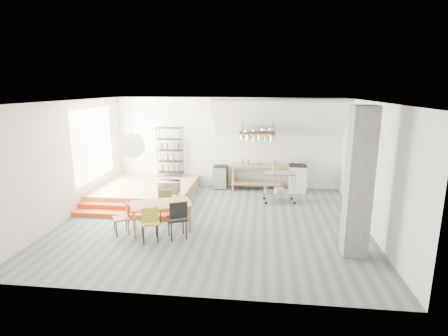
# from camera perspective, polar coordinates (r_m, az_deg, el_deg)

# --- Properties ---
(floor) EXTENTS (8.00, 8.00, 0.00)m
(floor) POSITION_cam_1_polar(r_m,az_deg,el_deg) (9.56, -1.80, -8.70)
(floor) COLOR #515A5D
(floor) RESTS_ON ground
(wall_back) EXTENTS (8.00, 0.04, 3.20)m
(wall_back) POSITION_cam_1_polar(r_m,az_deg,el_deg) (12.51, 0.44, 4.11)
(wall_back) COLOR silver
(wall_back) RESTS_ON ground
(wall_left) EXTENTS (0.04, 7.00, 3.20)m
(wall_left) POSITION_cam_1_polar(r_m,az_deg,el_deg) (10.44, -24.15, 1.17)
(wall_left) COLOR silver
(wall_left) RESTS_ON ground
(wall_right) EXTENTS (0.04, 7.00, 3.20)m
(wall_right) POSITION_cam_1_polar(r_m,az_deg,el_deg) (9.40, 23.03, 0.06)
(wall_right) COLOR silver
(wall_right) RESTS_ON ground
(ceiling) EXTENTS (8.00, 7.00, 0.02)m
(ceiling) POSITION_cam_1_polar(r_m,az_deg,el_deg) (8.89, -1.95, 10.83)
(ceiling) COLOR white
(ceiling) RESTS_ON wall_back
(slope_ceiling) EXTENTS (4.40, 1.44, 1.32)m
(slope_ceiling) POSITION_cam_1_polar(r_m,az_deg,el_deg) (11.74, 8.99, 8.04)
(slope_ceiling) COLOR white
(slope_ceiling) RESTS_ON wall_back
(window_pane) EXTENTS (0.02, 2.50, 2.20)m
(window_pane) POSITION_cam_1_polar(r_m,az_deg,el_deg) (11.69, -20.48, 3.65)
(window_pane) COLOR white
(window_pane) RESTS_ON wall_left
(platform) EXTENTS (3.00, 3.00, 0.40)m
(platform) POSITION_cam_1_polar(r_m,az_deg,el_deg) (11.92, -12.41, -3.56)
(platform) COLOR #A58052
(platform) RESTS_ON ground
(step_lower) EXTENTS (3.00, 0.35, 0.13)m
(step_lower) POSITION_cam_1_polar(r_m,az_deg,el_deg) (10.23, -15.88, -7.34)
(step_lower) COLOR #D24818
(step_lower) RESTS_ON ground
(step_upper) EXTENTS (3.00, 0.35, 0.27)m
(step_upper) POSITION_cam_1_polar(r_m,az_deg,el_deg) (10.51, -15.19, -6.36)
(step_upper) COLOR #D24818
(step_upper) RESTS_ON ground
(concrete_column) EXTENTS (0.50, 0.50, 3.20)m
(concrete_column) POSITION_cam_1_polar(r_m,az_deg,el_deg) (7.81, 21.14, -2.26)
(concrete_column) COLOR slate
(concrete_column) RESTS_ON ground
(kitchen_counter) EXTENTS (1.80, 0.60, 0.91)m
(kitchen_counter) POSITION_cam_1_polar(r_m,az_deg,el_deg) (12.29, 5.37, -0.74)
(kitchen_counter) COLOR #A58052
(kitchen_counter) RESTS_ON ground
(stove) EXTENTS (0.60, 0.60, 1.18)m
(stove) POSITION_cam_1_polar(r_m,az_deg,el_deg) (12.39, 11.84, -1.55)
(stove) COLOR white
(stove) RESTS_ON ground
(pot_rack) EXTENTS (1.20, 0.50, 1.43)m
(pot_rack) POSITION_cam_1_polar(r_m,az_deg,el_deg) (11.82, 5.62, 5.37)
(pot_rack) COLOR #422A1A
(pot_rack) RESTS_ON ceiling
(wire_shelving) EXTENTS (0.88, 0.38, 1.80)m
(wire_shelving) POSITION_cam_1_polar(r_m,az_deg,el_deg) (12.63, -8.78, 2.79)
(wire_shelving) COLOR black
(wire_shelving) RESTS_ON platform
(microwave_shelf) EXTENTS (0.60, 0.40, 0.16)m
(microwave_shelf) POSITION_cam_1_polar(r_m,az_deg,el_deg) (10.36, -8.93, -3.93)
(microwave_shelf) COLOR #A58052
(microwave_shelf) RESTS_ON platform
(paper_lantern) EXTENTS (0.60, 0.60, 0.60)m
(paper_lantern) POSITION_cam_1_polar(r_m,az_deg,el_deg) (8.56, -14.73, 3.59)
(paper_lantern) COLOR white
(paper_lantern) RESTS_ON ceiling
(dining_table) EXTENTS (1.69, 1.33, 0.70)m
(dining_table) POSITION_cam_1_polar(r_m,az_deg,el_deg) (8.97, -10.30, -6.14)
(dining_table) COLOR olive
(dining_table) RESTS_ON ground
(chair_mustard) EXTENTS (0.53, 0.53, 0.89)m
(chair_mustard) POSITION_cam_1_polar(r_m,az_deg,el_deg) (8.35, -12.04, -8.41)
(chair_mustard) COLOR #B29D1E
(chair_mustard) RESTS_ON ground
(chair_black) EXTENTS (0.58, 0.58, 0.96)m
(chair_black) POSITION_cam_1_polar(r_m,az_deg,el_deg) (8.38, -7.57, -7.82)
(chair_black) COLOR black
(chair_black) RESTS_ON ground
(chair_olive) EXTENTS (0.47, 0.47, 0.82)m
(chair_olive) POSITION_cam_1_polar(r_m,az_deg,el_deg) (9.66, -9.52, -5.56)
(chair_olive) COLOR #616A32
(chair_olive) RESTS_ON ground
(chair_red) EXTENTS (0.50, 0.50, 0.79)m
(chair_red) POSITION_cam_1_polar(r_m,az_deg,el_deg) (9.00, -16.07, -7.41)
(chair_red) COLOR #B9401A
(chair_red) RESTS_ON ground
(rolling_cart) EXTENTS (1.02, 0.65, 0.95)m
(rolling_cart) POSITION_cam_1_polar(r_m,az_deg,el_deg) (11.07, 9.08, -2.44)
(rolling_cart) COLOR silver
(rolling_cart) RESTS_ON ground
(mini_fridge) EXTENTS (0.48, 0.48, 0.82)m
(mini_fridge) POSITION_cam_1_polar(r_m,az_deg,el_deg) (12.48, -0.58, -1.49)
(mini_fridge) COLOR black
(mini_fridge) RESTS_ON ground
(microwave) EXTENTS (0.59, 0.40, 0.32)m
(microwave) POSITION_cam_1_polar(r_m,az_deg,el_deg) (10.31, -8.97, -2.97)
(microwave) COLOR beige
(microwave) RESTS_ON microwave_shelf
(bowl) EXTENTS (0.26, 0.26, 0.05)m
(bowl) POSITION_cam_1_polar(r_m,az_deg,el_deg) (12.17, 5.63, 0.62)
(bowl) COLOR silver
(bowl) RESTS_ON kitchen_counter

